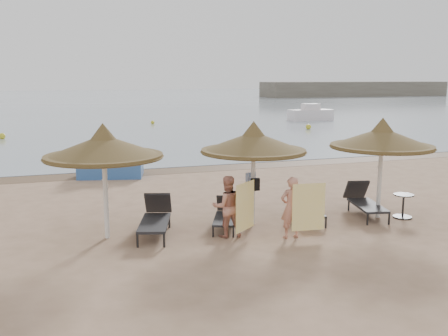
% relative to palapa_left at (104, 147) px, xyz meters
% --- Properties ---
extents(ground, '(160.00, 160.00, 0.00)m').
position_rel_palapa_left_xyz_m(ground, '(3.06, -0.96, -2.28)').
color(ground, tan).
rests_on(ground, ground).
extents(sea, '(200.00, 140.00, 0.03)m').
position_rel_palapa_left_xyz_m(sea, '(3.06, 79.04, -2.27)').
color(sea, gray).
rests_on(sea, ground).
extents(wet_sand_strip, '(200.00, 1.60, 0.01)m').
position_rel_palapa_left_xyz_m(wet_sand_strip, '(3.06, 8.44, -2.28)').
color(wet_sand_strip, brown).
rests_on(wet_sand_strip, ground).
extents(palapa_left, '(2.89, 2.89, 2.87)m').
position_rel_palapa_left_xyz_m(palapa_left, '(0.00, 0.00, 0.00)').
color(palapa_left, white).
rests_on(palapa_left, ground).
extents(palapa_center, '(2.83, 2.83, 2.81)m').
position_rel_palapa_left_xyz_m(palapa_center, '(3.87, -0.03, -0.05)').
color(palapa_center, white).
rests_on(palapa_center, ground).
extents(palapa_right, '(2.87, 2.87, 2.85)m').
position_rel_palapa_left_xyz_m(palapa_right, '(7.51, -0.52, -0.02)').
color(palapa_right, white).
rests_on(palapa_right, ground).
extents(lounger_far_left, '(1.25, 2.18, 0.93)m').
position_rel_palapa_left_xyz_m(lounger_far_left, '(1.22, 0.03, -1.86)').
color(lounger_far_left, black).
rests_on(lounger_far_left, ground).
extents(lounger_near_left, '(1.16, 1.77, 0.76)m').
position_rel_palapa_left_xyz_m(lounger_near_left, '(3.10, -0.03, -1.94)').
color(lounger_near_left, black).
rests_on(lounger_near_left, ground).
extents(lounger_near_right, '(0.95, 1.84, 0.79)m').
position_rel_palapa_left_xyz_m(lounger_near_right, '(5.51, -0.02, -1.93)').
color(lounger_near_right, black).
rests_on(lounger_near_right, ground).
extents(lounger_far_right, '(1.09, 2.10, 0.90)m').
position_rel_palapa_left_xyz_m(lounger_far_right, '(7.31, -0.12, -1.88)').
color(lounger_far_right, black).
rests_on(lounger_far_right, ground).
extents(side_table, '(0.56, 0.56, 0.68)m').
position_rel_palapa_left_xyz_m(side_table, '(8.16, -0.78, -1.96)').
color(side_table, black).
rests_on(side_table, ground).
extents(person_left, '(0.86, 0.59, 1.80)m').
position_rel_palapa_left_xyz_m(person_left, '(2.87, -0.82, -1.38)').
color(person_left, tan).
rests_on(person_left, ground).
extents(person_right, '(0.83, 0.55, 1.79)m').
position_rel_palapa_left_xyz_m(person_right, '(4.34, -1.41, -1.38)').
color(person_right, tan).
rests_on(person_right, ground).
extents(towel_left, '(0.69, 0.55, 1.21)m').
position_rel_palapa_left_xyz_m(towel_left, '(3.22, -1.17, -1.45)').
color(towel_left, yellow).
rests_on(towel_left, ground).
extents(towel_right, '(0.84, 0.11, 1.18)m').
position_rel_palapa_left_xyz_m(towel_right, '(4.69, -1.66, -1.47)').
color(towel_right, yellow).
rests_on(towel_right, ground).
extents(bag_patterned, '(0.31, 0.19, 0.37)m').
position_rel_palapa_left_xyz_m(bag_patterned, '(3.87, 0.15, -1.07)').
color(bag_patterned, white).
rests_on(bag_patterned, ground).
extents(bag_dark, '(0.24, 0.10, 0.34)m').
position_rel_palapa_left_xyz_m(bag_dark, '(3.87, -0.19, -1.15)').
color(bag_dark, black).
rests_on(bag_dark, ground).
extents(pedal_boat, '(2.75, 2.00, 1.16)m').
position_rel_palapa_left_xyz_m(pedal_boat, '(0.86, 7.93, -1.85)').
color(pedal_boat, '#2F5BA1').
rests_on(pedal_boat, ground).
extents(buoy_left, '(0.41, 0.41, 0.41)m').
position_rel_palapa_left_xyz_m(buoy_left, '(-4.53, 22.53, -2.08)').
color(buoy_left, gold).
rests_on(buoy_left, ground).
extents(buoy_mid, '(0.32, 0.32, 0.32)m').
position_rel_palapa_left_xyz_m(buoy_mid, '(6.55, 29.92, -2.12)').
color(buoy_mid, gold).
rests_on(buoy_mid, ground).
extents(buoy_right, '(0.41, 0.41, 0.41)m').
position_rel_palapa_left_xyz_m(buoy_right, '(17.08, 21.87, -2.08)').
color(buoy_right, gold).
rests_on(buoy_right, ground).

